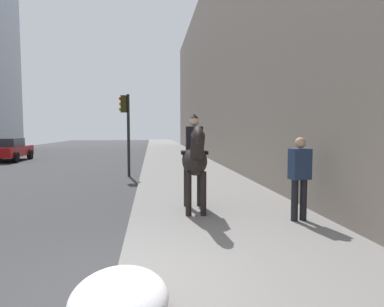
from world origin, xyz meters
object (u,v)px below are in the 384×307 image
pedestrian_greeting (300,173)px  traffic_light_near_curb (126,121)px  car_near_lane (7,149)px  mounted_horse_near (195,159)px

pedestrian_greeting → traffic_light_near_curb: traffic_light_near_curb is taller
pedestrian_greeting → car_near_lane: pedestrian_greeting is taller
car_near_lane → traffic_light_near_curb: bearing=-135.6°
pedestrian_greeting → car_near_lane: bearing=29.7°
pedestrian_greeting → mounted_horse_near: bearing=55.5°
car_near_lane → traffic_light_near_curb: traffic_light_near_curb is taller
pedestrian_greeting → car_near_lane: size_ratio=0.42×
mounted_horse_near → traffic_light_near_curb: bearing=-160.2°
mounted_horse_near → pedestrian_greeting: mounted_horse_near is taller
car_near_lane → traffic_light_near_curb: (-7.83, -7.96, 1.58)m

